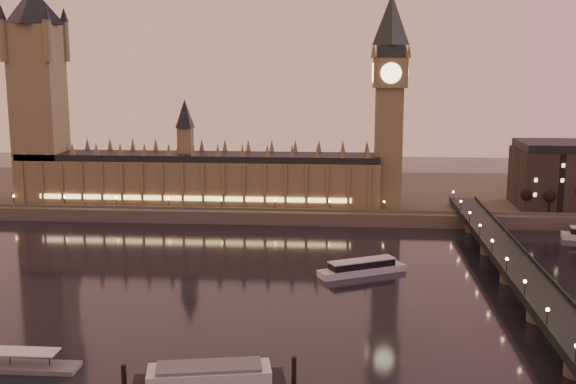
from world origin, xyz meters
name	(u,v)px	position (x,y,z in m)	size (l,w,h in m)	color
ground	(244,293)	(0.00, 0.00, 0.00)	(700.00, 700.00, 0.00)	black
far_embankment	(339,195)	(30.00, 165.00, 3.00)	(560.00, 130.00, 6.00)	#423D35
palace_of_westminster	(198,172)	(-40.12, 120.99, 21.71)	(180.00, 26.62, 52.00)	brown
victoria_tower	(38,83)	(-120.00, 121.00, 65.79)	(31.68, 31.68, 118.00)	brown
big_ben	(390,88)	(53.99, 120.99, 63.95)	(17.68, 17.68, 104.00)	brown
westminster_bridge	(523,284)	(91.61, 0.00, 5.52)	(13.20, 260.00, 15.30)	black
bare_tree_0	(523,194)	(116.52, 109.00, 15.11)	(6.01, 6.01, 12.21)	black
bare_tree_1	(554,195)	(130.65, 109.00, 15.11)	(6.01, 6.01, 12.21)	black
cruise_boat_a	(362,268)	(39.95, 25.37, 2.35)	(32.87, 22.00, 5.34)	silver
moored_barge	(209,381)	(2.19, -73.91, 3.18)	(40.41, 16.55, 7.54)	#99A8C3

